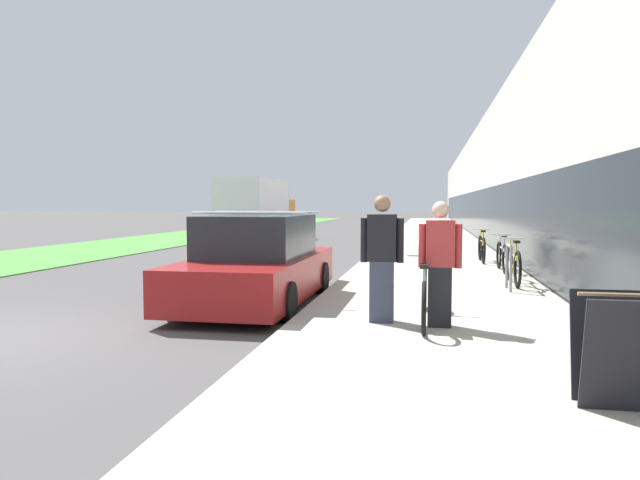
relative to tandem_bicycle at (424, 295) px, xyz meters
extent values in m
cube|color=#A39E8E|center=(0.21, 19.44, -0.44)|extent=(4.04, 70.00, 0.15)
cube|color=#BCB7AD|center=(7.29, 27.44, 2.21)|extent=(10.00, 70.00, 5.45)
cube|color=#1E2328|center=(2.33, 27.44, 0.74)|extent=(0.10, 63.00, 2.20)
cube|color=#478438|center=(-12.48, 23.44, -0.50)|extent=(5.35, 70.00, 0.03)
torus|color=black|center=(0.00, 0.88, -0.03)|extent=(0.05, 0.66, 0.66)
torus|color=black|center=(0.00, -0.85, -0.03)|extent=(0.05, 0.66, 0.66)
cylinder|color=#7AD1C6|center=(0.00, 0.01, 0.17)|extent=(0.04, 1.47, 0.04)
cylinder|color=#7AD1C6|center=(0.00, -0.33, 0.08)|extent=(0.04, 0.88, 0.31)
cylinder|color=#7AD1C6|center=(0.00, -0.54, 0.31)|extent=(0.03, 0.03, 0.27)
cube|color=black|center=(0.00, -0.54, 0.45)|extent=(0.11, 0.22, 0.05)
cylinder|color=#7AD1C6|center=(0.00, 0.74, 0.32)|extent=(0.03, 0.03, 0.29)
cylinder|color=silver|center=(0.00, 0.74, 0.46)|extent=(0.52, 0.03, 0.03)
cube|color=black|center=(0.19, -0.30, 0.03)|extent=(0.30, 0.22, 0.78)
cube|color=#B23333|center=(0.19, -0.30, 0.72)|extent=(0.36, 0.22, 0.60)
cylinder|color=#B23333|center=(-0.04, -0.30, 0.69)|extent=(0.09, 0.09, 0.56)
cylinder|color=#B23333|center=(0.42, -0.30, 0.69)|extent=(0.09, 0.09, 0.56)
sphere|color=beige|center=(0.19, -0.30, 1.15)|extent=(0.21, 0.21, 0.21)
cube|color=#33384C|center=(-0.57, -0.14, 0.05)|extent=(0.31, 0.23, 0.82)
cube|color=black|center=(-0.57, -0.14, 0.77)|extent=(0.38, 0.23, 0.63)
cylinder|color=black|center=(-0.81, -0.14, 0.74)|extent=(0.10, 0.10, 0.59)
cylinder|color=black|center=(-0.32, -0.14, 0.74)|extent=(0.10, 0.10, 0.59)
sphere|color=#936B51|center=(-0.57, -0.14, 1.23)|extent=(0.22, 0.22, 0.22)
cylinder|color=gray|center=(1.50, 2.85, 0.05)|extent=(0.05, 0.05, 0.82)
cylinder|color=gray|center=(1.50, 3.40, 0.05)|extent=(0.05, 0.05, 0.82)
cylinder|color=gray|center=(1.50, 3.12, 0.46)|extent=(0.05, 0.55, 0.05)
torus|color=black|center=(1.70, 4.51, -0.01)|extent=(0.06, 0.71, 0.71)
torus|color=black|center=(1.70, 3.40, -0.01)|extent=(0.06, 0.71, 0.71)
cylinder|color=yellow|center=(1.70, 3.96, 0.21)|extent=(0.04, 0.95, 0.04)
cylinder|color=yellow|center=(1.70, 3.73, 0.11)|extent=(0.04, 0.58, 0.33)
cylinder|color=yellow|center=(1.70, 3.60, 0.36)|extent=(0.03, 0.03, 0.29)
cube|color=black|center=(1.70, 3.60, 0.50)|extent=(0.11, 0.22, 0.05)
cylinder|color=yellow|center=(1.70, 4.42, 0.36)|extent=(0.03, 0.03, 0.31)
cylinder|color=silver|center=(1.70, 4.42, 0.52)|extent=(0.52, 0.03, 0.03)
torus|color=black|center=(1.75, 6.72, -0.02)|extent=(0.06, 0.68, 0.68)
torus|color=black|center=(1.75, 5.63, -0.02)|extent=(0.06, 0.68, 0.68)
cylinder|color=#B7BCC1|center=(1.75, 6.17, 0.18)|extent=(0.04, 0.93, 0.04)
cylinder|color=#B7BCC1|center=(1.75, 5.95, 0.09)|extent=(0.04, 0.56, 0.31)
cylinder|color=#B7BCC1|center=(1.75, 5.82, 0.32)|extent=(0.03, 0.03, 0.28)
cube|color=black|center=(1.75, 5.82, 0.46)|extent=(0.11, 0.22, 0.05)
cylinder|color=#B7BCC1|center=(1.75, 6.63, 0.33)|extent=(0.03, 0.03, 0.30)
cylinder|color=silver|center=(1.75, 6.63, 0.48)|extent=(0.52, 0.03, 0.03)
torus|color=black|center=(1.48, 8.79, -0.01)|extent=(0.06, 0.70, 0.70)
torus|color=black|center=(1.48, 7.78, -0.01)|extent=(0.06, 0.70, 0.70)
cylinder|color=yellow|center=(1.48, 8.29, 0.21)|extent=(0.04, 0.86, 0.04)
cylinder|color=yellow|center=(1.48, 8.09, 0.11)|extent=(0.04, 0.52, 0.32)
cylinder|color=yellow|center=(1.48, 7.97, 0.35)|extent=(0.03, 0.03, 0.29)
cube|color=black|center=(1.48, 7.97, 0.50)|extent=(0.11, 0.22, 0.05)
cylinder|color=yellow|center=(1.48, 8.71, 0.36)|extent=(0.03, 0.03, 0.31)
cylinder|color=silver|center=(1.48, 8.71, 0.51)|extent=(0.52, 0.03, 0.03)
cube|color=black|center=(1.48, -3.19, 0.08)|extent=(0.56, 0.20, 0.89)
cube|color=black|center=(1.48, -2.83, 0.08)|extent=(0.56, 0.20, 0.89)
cylinder|color=#93704C|center=(1.48, -3.01, 0.52)|extent=(0.56, 0.03, 0.03)
cube|color=maroon|center=(-2.86, 1.70, -0.02)|extent=(1.84, 4.64, 0.68)
cube|color=#1E2328|center=(-2.86, 1.70, 0.67)|extent=(1.58, 2.32, 0.71)
cylinder|color=silver|center=(-2.86, 2.21, 1.08)|extent=(1.96, 0.04, 0.04)
cylinder|color=silver|center=(-2.86, 1.19, 1.08)|extent=(1.96, 0.04, 0.04)
cylinder|color=black|center=(-3.71, 3.09, -0.21)|extent=(0.22, 0.60, 0.60)
cylinder|color=black|center=(-2.00, 3.09, -0.21)|extent=(0.22, 0.60, 0.60)
cylinder|color=black|center=(-3.71, 0.31, -0.21)|extent=(0.22, 0.60, 0.60)
cylinder|color=black|center=(-2.00, 0.31, -0.21)|extent=(0.22, 0.60, 0.60)
cube|color=orange|center=(-8.01, 21.33, 0.58)|extent=(1.96, 1.73, 1.72)
cube|color=white|center=(-8.01, 17.86, 1.05)|extent=(2.13, 5.19, 2.65)
cylinder|color=black|center=(-8.97, 20.88, -0.09)|extent=(0.28, 0.84, 0.84)
cylinder|color=black|center=(-7.04, 20.88, -0.09)|extent=(0.28, 0.84, 0.84)
cylinder|color=black|center=(-8.97, 16.82, -0.09)|extent=(0.28, 0.84, 0.84)
cylinder|color=black|center=(-7.04, 16.82, -0.09)|extent=(0.28, 0.84, 0.84)
camera|label=1|loc=(0.04, -7.75, 1.23)|focal=32.00mm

